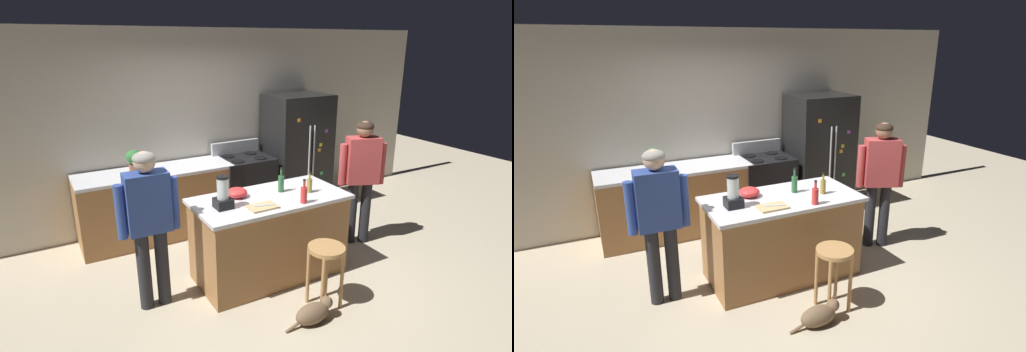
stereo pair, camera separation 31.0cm
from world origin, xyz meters
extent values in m
plane|color=beige|center=(0.00, 0.00, 0.00)|extent=(14.00, 14.00, 0.00)
cube|color=beige|center=(0.00, 1.95, 1.35)|extent=(8.00, 0.10, 2.70)
cube|color=#9E6B3D|center=(0.00, 0.00, 0.45)|extent=(1.61, 0.76, 0.89)
cube|color=silver|center=(0.00, 0.00, 0.91)|extent=(1.67, 0.82, 0.04)
cube|color=#9E6B3D|center=(-0.80, 1.55, 0.45)|extent=(2.00, 0.64, 0.89)
cube|color=silver|center=(-0.80, 1.55, 0.91)|extent=(2.00, 0.64, 0.04)
cube|color=black|center=(1.40, 1.50, 0.89)|extent=(0.90, 0.70, 1.78)
cylinder|color=#B7BABF|center=(1.36, 1.13, 0.98)|extent=(0.02, 0.02, 0.80)
cylinder|color=#B7BABF|center=(1.44, 1.13, 0.98)|extent=(0.02, 0.02, 0.80)
cube|color=orange|center=(1.16, 1.15, 1.47)|extent=(0.05, 0.01, 0.05)
cube|color=yellow|center=(1.57, 1.15, 1.07)|extent=(0.05, 0.01, 0.05)
cube|color=orange|center=(1.55, 1.15, 0.99)|extent=(0.05, 0.01, 0.05)
cube|color=purple|center=(1.67, 1.15, 1.27)|extent=(0.05, 0.01, 0.05)
cube|color=#3FB259|center=(1.62, 1.15, 0.63)|extent=(0.05, 0.01, 0.05)
cube|color=black|center=(0.50, 1.52, 0.47)|extent=(0.76, 0.64, 0.93)
cube|color=black|center=(0.50, 1.20, 0.42)|extent=(0.60, 0.01, 0.24)
cube|color=#B7BABF|center=(0.50, 1.81, 1.02)|extent=(0.76, 0.06, 0.18)
cylinder|color=black|center=(0.32, 1.37, 0.94)|extent=(0.18, 0.18, 0.01)
cylinder|color=black|center=(0.68, 1.37, 0.94)|extent=(0.18, 0.18, 0.01)
cylinder|color=black|center=(0.32, 1.67, 0.94)|extent=(0.18, 0.18, 0.01)
cylinder|color=black|center=(0.68, 1.67, 0.94)|extent=(0.18, 0.18, 0.01)
cylinder|color=#26262B|center=(-1.37, 0.07, 0.41)|extent=(0.13, 0.13, 0.81)
cylinder|color=#26262B|center=(-1.19, 0.06, 0.41)|extent=(0.13, 0.13, 0.81)
cube|color=#334C99|center=(-1.28, 0.07, 1.10)|extent=(0.41, 0.23, 0.58)
cylinder|color=#334C99|center=(-1.53, 0.07, 1.05)|extent=(0.09, 0.09, 0.52)
cylinder|color=#334C99|center=(-1.03, 0.06, 1.05)|extent=(0.09, 0.09, 0.52)
sphere|color=#D8AD8C|center=(-1.28, 0.07, 1.49)|extent=(0.21, 0.21, 0.20)
ellipsoid|color=gray|center=(-1.28, 0.07, 1.53)|extent=(0.22, 0.22, 0.12)
cylinder|color=#26262B|center=(1.50, 0.08, 0.41)|extent=(0.17, 0.17, 0.82)
cylinder|color=#26262B|center=(1.33, 0.15, 0.41)|extent=(0.17, 0.17, 0.82)
cube|color=#B23F3F|center=(1.42, 0.12, 1.12)|extent=(0.45, 0.36, 0.58)
cylinder|color=#B23F3F|center=(1.65, 0.01, 1.07)|extent=(0.12, 0.12, 0.52)
cylinder|color=#B23F3F|center=(1.19, 0.22, 1.07)|extent=(0.12, 0.12, 0.52)
sphere|color=#8C664C|center=(1.42, 0.12, 1.51)|extent=(0.26, 0.26, 0.20)
ellipsoid|color=#332319|center=(1.42, 0.12, 1.54)|extent=(0.28, 0.28, 0.12)
cylinder|color=#B7844C|center=(0.17, -0.77, 0.63)|extent=(0.36, 0.36, 0.04)
cylinder|color=#B7844C|center=(0.06, -0.89, 0.31)|extent=(0.04, 0.04, 0.61)
cylinder|color=#B7844C|center=(0.29, -0.89, 0.31)|extent=(0.04, 0.04, 0.61)
cylinder|color=#B7844C|center=(0.06, -0.65, 0.31)|extent=(0.04, 0.04, 0.61)
cylinder|color=#B7844C|center=(0.29, -0.65, 0.31)|extent=(0.04, 0.04, 0.61)
ellipsoid|color=brown|center=(-0.09, -0.94, 0.10)|extent=(0.36, 0.18, 0.20)
sphere|color=brown|center=(0.07, -0.94, 0.17)|extent=(0.12, 0.12, 0.12)
cone|color=brown|center=(0.08, -0.97, 0.23)|extent=(0.04, 0.04, 0.03)
cone|color=brown|center=(0.08, -0.91, 0.23)|extent=(0.04, 0.04, 0.03)
cylinder|color=brown|center=(-0.29, -0.94, 0.04)|extent=(0.20, 0.03, 0.10)
cylinder|color=brown|center=(-1.05, 1.55, 0.99)|extent=(0.14, 0.14, 0.12)
ellipsoid|color=#337A38|center=(-1.05, 1.55, 1.14)|extent=(0.20, 0.20, 0.18)
cube|color=black|center=(-0.56, -0.03, 0.98)|extent=(0.17, 0.17, 0.10)
cylinder|color=silver|center=(-0.56, -0.03, 1.14)|extent=(0.12, 0.12, 0.21)
cylinder|color=black|center=(-0.56, -0.03, 1.26)|extent=(0.12, 0.12, 0.02)
cylinder|color=olive|center=(0.45, -0.09, 1.01)|extent=(0.06, 0.06, 0.15)
cylinder|color=olive|center=(0.45, -0.09, 1.12)|extent=(0.02, 0.02, 0.07)
cylinder|color=black|center=(0.45, -0.09, 1.16)|extent=(0.03, 0.03, 0.02)
cylinder|color=#2D6638|center=(0.19, 0.08, 1.03)|extent=(0.07, 0.07, 0.18)
cylinder|color=#2D6638|center=(0.19, 0.08, 1.16)|extent=(0.03, 0.03, 0.08)
cylinder|color=black|center=(0.19, 0.08, 1.20)|extent=(0.03, 0.03, 0.02)
cylinder|color=red|center=(0.22, -0.32, 1.02)|extent=(0.07, 0.07, 0.17)
cylinder|color=red|center=(0.22, -0.32, 1.14)|extent=(0.03, 0.03, 0.07)
cylinder|color=black|center=(0.22, -0.32, 1.18)|extent=(0.03, 0.03, 0.02)
ellipsoid|color=red|center=(-0.31, 0.17, 0.98)|extent=(0.22, 0.22, 0.10)
cube|color=tan|center=(-0.22, -0.22, 0.94)|extent=(0.30, 0.20, 0.02)
cube|color=#B7BABF|center=(-0.20, -0.22, 0.96)|extent=(0.22, 0.08, 0.01)
camera|label=1|loc=(-2.14, -3.50, 2.52)|focal=28.79mm
camera|label=2|loc=(-1.87, -3.64, 2.52)|focal=28.79mm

